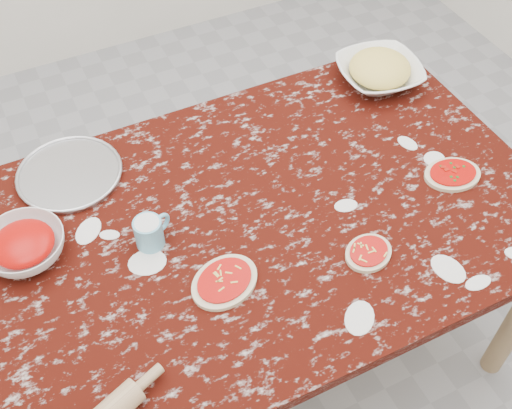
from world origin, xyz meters
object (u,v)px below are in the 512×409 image
at_px(pizza_tray, 70,174).
at_px(flour_mug, 150,232).
at_px(sauce_bowl, 25,247).
at_px(worktable, 256,235).
at_px(cheese_bowl, 379,73).

bearing_deg(pizza_tray, flour_mug, -68.73).
relative_size(pizza_tray, flour_mug, 2.76).
bearing_deg(sauce_bowl, pizza_tray, 52.87).
bearing_deg(worktable, sauce_bowl, 166.12).
relative_size(worktable, sauce_bowl, 7.61).
height_order(sauce_bowl, flour_mug, flour_mug).
xyz_separation_m(sauce_bowl, cheese_bowl, (1.20, 0.20, -0.00)).
bearing_deg(sauce_bowl, worktable, -13.88).
bearing_deg(pizza_tray, sauce_bowl, -127.13).
height_order(cheese_bowl, flour_mug, flour_mug).
distance_m(worktable, sauce_bowl, 0.61).
xyz_separation_m(pizza_tray, cheese_bowl, (1.03, -0.02, 0.03)).
xyz_separation_m(pizza_tray, flour_mug, (0.13, -0.33, 0.04)).
bearing_deg(flour_mug, worktable, -8.09).
height_order(pizza_tray, sauce_bowl, sauce_bowl).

